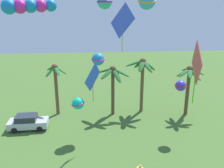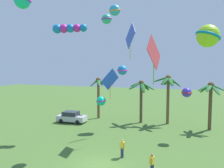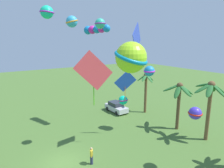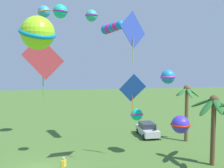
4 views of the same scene
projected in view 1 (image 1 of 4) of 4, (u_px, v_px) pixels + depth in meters
name	position (u px, v px, depth m)	size (l,w,h in m)	color
palm_tree_0	(56.00, 79.00, 26.13)	(2.58, 2.76, 6.04)	brown
palm_tree_1	(142.00, 71.00, 26.69)	(3.71, 3.63, 6.53)	brown
palm_tree_2	(189.00, 78.00, 26.03)	(3.36, 3.45, 5.81)	brown
palm_tree_3	(113.00, 78.00, 26.04)	(3.80, 3.39, 5.80)	brown
parked_car_0	(28.00, 122.00, 23.58)	(3.95, 1.83, 1.51)	#BCBCC1
kite_diamond_0	(196.00, 64.00, 12.76)	(0.68, 2.55, 3.65)	#D43E45
kite_ball_1	(181.00, 86.00, 21.37)	(1.51, 1.51, 1.01)	#4331C9
kite_ball_2	(98.00, 59.00, 21.99)	(1.65, 1.65, 1.20)	#2083C9
kite_ball_3	(147.00, 1.00, 11.41)	(1.07, 1.07, 0.84)	#31A1D8
kite_diamond_4	(93.00, 78.00, 19.44)	(1.35, 2.09, 3.40)	blue
kite_tube_6	(28.00, 6.00, 16.34)	(3.63, 1.95, 1.07)	#147CCB
kite_ball_8	(78.00, 103.00, 20.77)	(1.40, 1.39, 1.08)	#0BCCA6
kite_diamond_9	(122.00, 21.00, 17.82)	(1.60, 2.28, 3.83)	blue
kite_ball_10	(105.00, 2.00, 14.46)	(1.37, 1.37, 0.92)	#30B696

